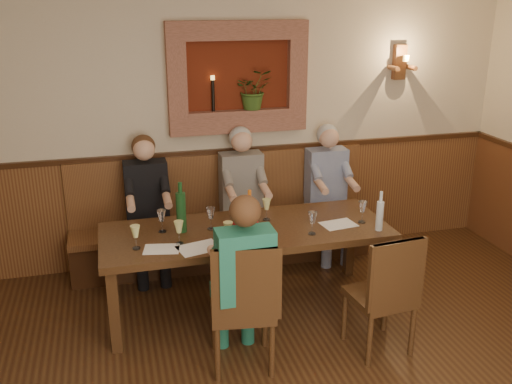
# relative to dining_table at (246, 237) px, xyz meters

# --- Properties ---
(room_shell) EXTENTS (6.04, 6.04, 2.82)m
(room_shell) POSITION_rel_dining_table_xyz_m (0.00, -1.85, 1.21)
(room_shell) COLOR beige
(room_shell) RESTS_ON ground
(wainscoting) EXTENTS (6.02, 6.02, 1.15)m
(wainscoting) POSITION_rel_dining_table_xyz_m (0.00, -1.85, -0.09)
(wainscoting) COLOR #592E19
(wainscoting) RESTS_ON ground
(wall_niche) EXTENTS (1.36, 0.30, 1.06)m
(wall_niche) POSITION_rel_dining_table_xyz_m (0.24, 1.09, 1.13)
(wall_niche) COLOR #5B1C0D
(wall_niche) RESTS_ON ground
(wall_sconce) EXTENTS (0.25, 0.20, 0.35)m
(wall_sconce) POSITION_rel_dining_table_xyz_m (1.90, 1.08, 1.27)
(wall_sconce) COLOR #592E19
(wall_sconce) RESTS_ON ground
(dining_table) EXTENTS (2.40, 0.90, 0.75)m
(dining_table) POSITION_rel_dining_table_xyz_m (0.00, 0.00, 0.00)
(dining_table) COLOR #311C0E
(dining_table) RESTS_ON ground
(bench) EXTENTS (3.00, 0.45, 1.11)m
(bench) POSITION_rel_dining_table_xyz_m (0.00, 0.94, -0.35)
(bench) COLOR #381E0F
(bench) RESTS_ON ground
(chair_near_left) EXTENTS (0.51, 0.51, 1.02)m
(chair_near_left) POSITION_rel_dining_table_xyz_m (-0.22, -0.78, -0.38)
(chair_near_left) COLOR #311C0E
(chair_near_left) RESTS_ON ground
(chair_near_right) EXTENTS (0.48, 0.48, 0.98)m
(chair_near_right) POSITION_rel_dining_table_xyz_m (0.84, -0.85, -0.39)
(chair_near_right) COLOR #311C0E
(chair_near_right) RESTS_ON ground
(person_bench_left) EXTENTS (0.40, 0.49, 1.38)m
(person_bench_left) POSITION_rel_dining_table_xyz_m (-0.75, 0.84, -0.10)
(person_bench_left) COLOR black
(person_bench_left) RESTS_ON ground
(person_bench_mid) EXTENTS (0.41, 0.51, 1.41)m
(person_bench_mid) POSITION_rel_dining_table_xyz_m (0.18, 0.84, -0.09)
(person_bench_mid) COLOR #544D4C
(person_bench_mid) RESTS_ON ground
(person_bench_right) EXTENTS (0.40, 0.49, 1.38)m
(person_bench_right) POSITION_rel_dining_table_xyz_m (1.08, 0.84, -0.10)
(person_bench_right) COLOR navy
(person_bench_right) RESTS_ON ground
(person_chair_front) EXTENTS (0.39, 0.48, 1.37)m
(person_chair_front) POSITION_rel_dining_table_xyz_m (-0.22, -0.78, -0.11)
(person_chair_front) COLOR #1B5F5E
(person_chair_front) RESTS_ON ground
(spittoon_bucket) EXTENTS (0.24, 0.24, 0.24)m
(spittoon_bucket) POSITION_rel_dining_table_xyz_m (-0.04, -0.15, 0.19)
(spittoon_bucket) COLOR red
(spittoon_bucket) RESTS_ON dining_table
(wine_bottle_green_a) EXTENTS (0.09, 0.09, 0.38)m
(wine_bottle_green_a) POSITION_rel_dining_table_xyz_m (0.00, -0.12, 0.23)
(wine_bottle_green_a) COLOR #19471E
(wine_bottle_green_a) RESTS_ON dining_table
(wine_bottle_green_b) EXTENTS (0.11, 0.11, 0.43)m
(wine_bottle_green_b) POSITION_rel_dining_table_xyz_m (-0.53, 0.08, 0.25)
(wine_bottle_green_b) COLOR #19471E
(wine_bottle_green_b) RESTS_ON dining_table
(water_bottle) EXTENTS (0.07, 0.07, 0.34)m
(water_bottle) POSITION_rel_dining_table_xyz_m (1.06, -0.31, 0.21)
(water_bottle) COLOR silver
(water_bottle) RESTS_ON dining_table
(tasting_sheet_a) EXTENTS (0.30, 0.24, 0.00)m
(tasting_sheet_a) POSITION_rel_dining_table_xyz_m (-0.73, -0.23, 0.08)
(tasting_sheet_a) COLOR white
(tasting_sheet_a) RESTS_ON dining_table
(tasting_sheet_b) EXTENTS (0.34, 0.29, 0.00)m
(tasting_sheet_b) POSITION_rel_dining_table_xyz_m (-0.02, -0.15, 0.08)
(tasting_sheet_b) COLOR white
(tasting_sheet_b) RESTS_ON dining_table
(tasting_sheet_c) EXTENTS (0.31, 0.24, 0.00)m
(tasting_sheet_c) POSITION_rel_dining_table_xyz_m (0.79, -0.11, 0.08)
(tasting_sheet_c) COLOR white
(tasting_sheet_c) RESTS_ON dining_table
(tasting_sheet_d) EXTENTS (0.36, 0.30, 0.00)m
(tasting_sheet_d) POSITION_rel_dining_table_xyz_m (-0.45, -0.28, 0.08)
(tasting_sheet_d) COLOR white
(tasting_sheet_d) RESTS_ON dining_table
(wine_glass_0) EXTENTS (0.08, 0.08, 0.19)m
(wine_glass_0) POSITION_rel_dining_table_xyz_m (0.50, -0.25, 0.17)
(wine_glass_0) COLOR white
(wine_glass_0) RESTS_ON dining_table
(wine_glass_1) EXTENTS (0.08, 0.08, 0.19)m
(wine_glass_1) POSITION_rel_dining_table_xyz_m (-0.21, -0.28, 0.17)
(wine_glass_1) COLOR #D5D881
(wine_glass_1) RESTS_ON dining_table
(wine_glass_2) EXTENTS (0.08, 0.08, 0.19)m
(wine_glass_2) POSITION_rel_dining_table_xyz_m (-0.58, -0.16, 0.17)
(wine_glass_2) COLOR #D5D881
(wine_glass_2) RESTS_ON dining_table
(wine_glass_3) EXTENTS (0.08, 0.08, 0.19)m
(wine_glass_3) POSITION_rel_dining_table_xyz_m (0.22, 0.15, 0.17)
(wine_glass_3) COLOR #D5D881
(wine_glass_3) RESTS_ON dining_table
(wine_glass_4) EXTENTS (0.08, 0.08, 0.19)m
(wine_glass_4) POSITION_rel_dining_table_xyz_m (-0.91, -0.17, 0.17)
(wine_glass_4) COLOR #D5D881
(wine_glass_4) RESTS_ON dining_table
(wine_glass_5) EXTENTS (0.08, 0.08, 0.19)m
(wine_glass_5) POSITION_rel_dining_table_xyz_m (1.00, -0.12, 0.17)
(wine_glass_5) COLOR white
(wine_glass_5) RESTS_ON dining_table
(wine_glass_6) EXTENTS (0.08, 0.08, 0.19)m
(wine_glass_6) POSITION_rel_dining_table_xyz_m (-0.28, 0.06, 0.17)
(wine_glass_6) COLOR white
(wine_glass_6) RESTS_ON dining_table
(wine_glass_7) EXTENTS (0.08, 0.08, 0.19)m
(wine_glass_7) POSITION_rel_dining_table_xyz_m (-0.68, 0.11, 0.17)
(wine_glass_7) COLOR white
(wine_glass_7) RESTS_ON dining_table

